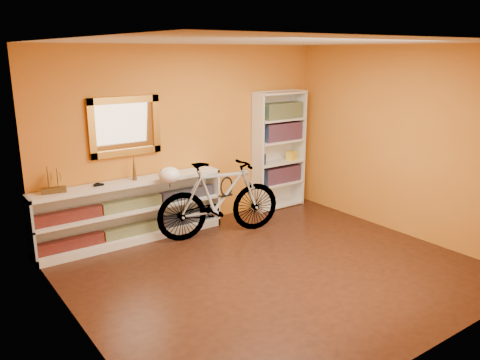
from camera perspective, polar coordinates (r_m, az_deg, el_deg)
floor at (r=5.81m, az=4.10°, el=-10.61°), size 4.50×4.00×0.01m
ceiling at (r=5.24m, az=4.64°, el=16.08°), size 4.50×4.00×0.01m
back_wall at (r=7.00m, az=-6.26°, el=5.02°), size 4.50×0.01×2.60m
left_wall at (r=4.33m, az=-19.22°, el=-1.98°), size 0.01×4.00×2.60m
right_wall at (r=7.01m, az=18.68°, el=4.34°), size 0.01×4.00×2.60m
gilt_mirror at (r=6.52m, az=-13.47°, el=6.19°), size 0.98×0.06×0.78m
wall_socket at (r=7.70m, az=-0.13°, el=-2.01°), size 0.09×0.02×0.09m
console_unit at (r=6.63m, az=-12.68°, el=-3.64°), size 2.60×0.35×0.85m
cd_row_lower at (r=6.70m, az=-12.49°, el=-5.76°), size 2.50×0.13×0.14m
cd_row_upper at (r=6.58m, az=-12.67°, el=-2.78°), size 2.50×0.13×0.14m
model_ship at (r=6.17m, az=-21.30°, el=0.04°), size 0.29×0.15×0.33m
toy_car at (r=6.36m, az=-16.39°, el=-0.66°), size 0.00×0.00×0.00m
bronze_ornament at (r=6.49m, az=-12.45°, el=1.47°), size 0.06×0.06×0.35m
decorative_orb at (r=6.69m, az=-9.11°, el=0.93°), size 0.10×0.10×0.10m
bookcase at (r=7.83m, az=4.62°, el=3.52°), size 0.90×0.30×1.90m
book_row_a at (r=7.95m, az=4.84°, el=0.69°), size 0.70×0.22×0.26m
book_row_b at (r=7.81m, az=4.95°, el=5.75°), size 0.70×0.22×0.28m
book_row_c at (r=7.76m, az=5.01°, el=8.19°), size 0.70×0.22×0.25m
travel_mug at (r=7.63m, az=2.81°, el=2.47°), size 0.07×0.07×0.17m
red_tin at (r=7.63m, az=3.41°, el=7.78°), size 0.15×0.15×0.16m
yellow_bag at (r=7.98m, az=6.16°, el=2.86°), size 0.21×0.17×0.14m
bicycle at (r=6.66m, az=-2.45°, el=-2.21°), size 0.83×1.88×1.07m
helmet at (r=6.34m, az=-8.36°, el=0.58°), size 0.29×0.27×0.22m
u_lock at (r=6.65m, az=-1.61°, el=-0.78°), size 0.21×0.02×0.21m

